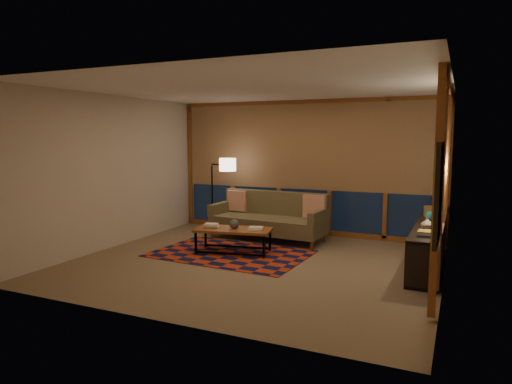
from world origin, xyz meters
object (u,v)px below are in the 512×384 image
at_px(sofa, 268,217).
at_px(coffee_table, 233,241).
at_px(bookshelf, 428,246).
at_px(floor_lamp, 212,195).

bearing_deg(sofa, coffee_table, -92.93).
distance_m(coffee_table, bookshelf, 3.11).
distance_m(sofa, coffee_table, 1.22).
distance_m(floor_lamp, bookshelf, 4.38).
bearing_deg(floor_lamp, sofa, -11.23).
relative_size(sofa, bookshelf, 0.85).
bearing_deg(coffee_table, bookshelf, -1.09).
height_order(sofa, floor_lamp, floor_lamp).
bearing_deg(bookshelf, floor_lamp, 168.50).
xyz_separation_m(sofa, coffee_table, (-0.13, -1.19, -0.23)).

